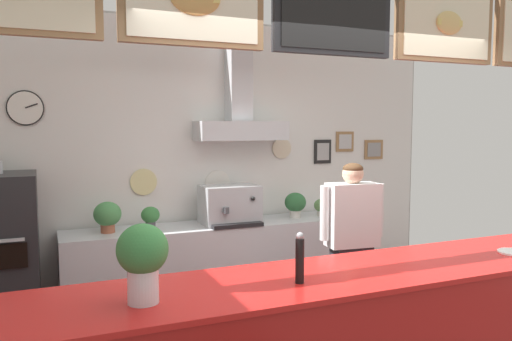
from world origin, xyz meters
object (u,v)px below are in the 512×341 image
object	(u,v)px
pepper_grinder	(300,258)
basil_vase	(143,259)
potted_sage	(150,216)
shop_worker	(352,246)
potted_oregano	(295,203)
potted_thyme	(107,215)
espresso_machine	(230,205)
potted_rosemary	(321,206)

from	to	relation	value
pepper_grinder	basil_vase	size ratio (longest dim) A/B	0.73
potted_sage	basil_vase	bearing A→B (deg)	-101.94
shop_worker	pepper_grinder	xyz separation A→B (m)	(-1.20, -1.30, 0.34)
shop_worker	potted_oregano	distance (m)	1.19
pepper_grinder	basil_vase	distance (m)	0.84
potted_thyme	potted_oregano	size ratio (longest dim) A/B	1.07
potted_oregano	espresso_machine	bearing A→B (deg)	-177.29
basil_vase	espresso_machine	bearing A→B (deg)	61.26
potted_rosemary	basil_vase	world-z (taller)	basil_vase
potted_oregano	pepper_grinder	bearing A→B (deg)	-116.97
potted_oregano	potted_rosemary	bearing A→B (deg)	-4.11
potted_thyme	potted_rosemary	distance (m)	2.29
shop_worker	potted_sage	distance (m)	1.93
shop_worker	espresso_machine	world-z (taller)	shop_worker
espresso_machine	potted_thyme	xyz separation A→B (m)	(-1.21, 0.03, -0.03)
shop_worker	basil_vase	xyz separation A→B (m)	(-2.04, -1.28, 0.41)
potted_thyme	potted_oregano	xyz separation A→B (m)	(1.98, 0.01, -0.01)
espresso_machine	shop_worker	bearing A→B (deg)	-57.59
potted_oregano	basil_vase	bearing A→B (deg)	-130.56
espresso_machine	potted_oregano	distance (m)	0.77
espresso_machine	potted_oregano	world-z (taller)	espresso_machine
basil_vase	potted_thyme	bearing A→B (deg)	87.28
shop_worker	potted_rosemary	world-z (taller)	shop_worker
espresso_machine	potted_rosemary	xyz separation A→B (m)	(1.08, 0.01, -0.09)
espresso_machine	potted_oregano	xyz separation A→B (m)	(0.77, 0.04, -0.04)
pepper_grinder	basil_vase	xyz separation A→B (m)	(-0.84, 0.02, 0.08)
potted_sage	espresso_machine	bearing A→B (deg)	-2.04
espresso_machine	potted_sage	distance (m)	0.81
espresso_machine	potted_sage	xyz separation A→B (m)	(-0.81, 0.03, -0.06)
potted_rosemary	pepper_grinder	xyz separation A→B (m)	(-1.57, -2.45, 0.18)
potted_rosemary	basil_vase	bearing A→B (deg)	-134.77
shop_worker	potted_thyme	xyz separation A→B (m)	(-1.93, 1.16, 0.21)
potted_thyme	potted_oregano	distance (m)	1.98
potted_rosemary	pepper_grinder	bearing A→B (deg)	-122.65
potted_thyme	pepper_grinder	bearing A→B (deg)	-73.62
shop_worker	potted_thyme	distance (m)	2.26
basil_vase	potted_rosemary	bearing A→B (deg)	45.23
espresso_machine	potted_thyme	world-z (taller)	espresso_machine
potted_sage	potted_oregano	bearing A→B (deg)	0.28
potted_thyme	potted_rosemary	world-z (taller)	potted_thyme
potted_thyme	potted_oregano	bearing A→B (deg)	0.22
shop_worker	basil_vase	size ratio (longest dim) A/B	4.03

